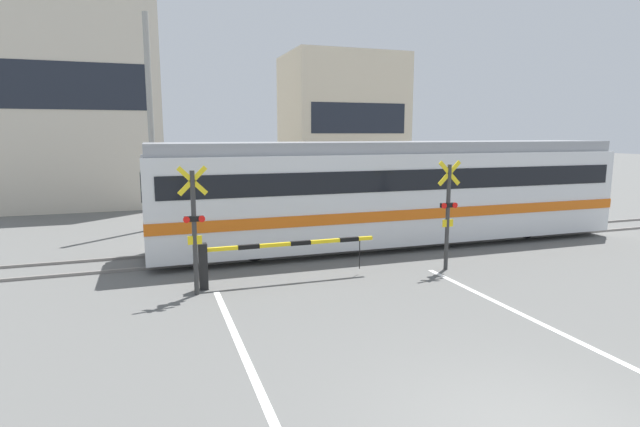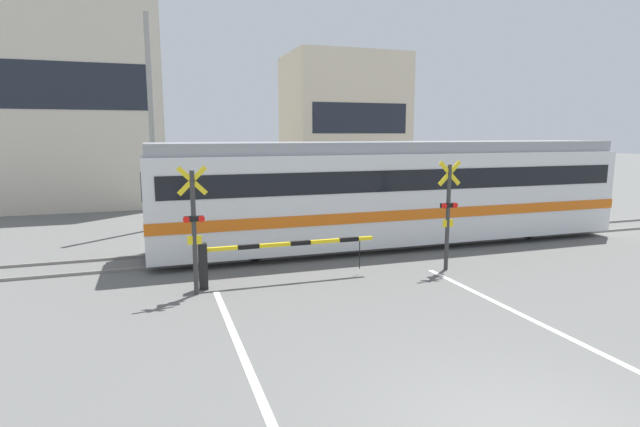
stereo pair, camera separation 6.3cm
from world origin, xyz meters
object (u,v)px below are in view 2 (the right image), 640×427
(crossing_barrier_far, at_px, (322,211))
(pedestrian, at_px, (260,199))
(crossing_barrier_near, at_px, (254,254))
(crossing_signal_right, at_px, (448,210))
(commuter_train, at_px, (395,190))
(crossing_signal_left, at_px, (194,225))

(crossing_barrier_far, relative_size, pedestrian, 2.77)
(crossing_barrier_near, height_order, crossing_signal_right, crossing_signal_right)
(crossing_barrier_near, distance_m, pedestrian, 9.33)
(commuter_train, relative_size, crossing_signal_right, 5.32)
(commuter_train, distance_m, pedestrian, 6.99)
(commuter_train, height_order, crossing_signal_left, commuter_train)
(commuter_train, height_order, crossing_signal_right, commuter_train)
(crossing_barrier_far, bearing_deg, crossing_signal_right, -77.13)
(commuter_train, xyz_separation_m, crossing_signal_right, (-0.13, -3.37, -0.19))
(crossing_signal_left, bearing_deg, crossing_barrier_near, 13.88)
(crossing_barrier_far, height_order, pedestrian, pedestrian)
(crossing_barrier_far, relative_size, crossing_signal_right, 1.51)
(commuter_train, bearing_deg, crossing_signal_right, -92.19)
(crossing_signal_right, distance_m, pedestrian, 10.00)
(crossing_barrier_near, xyz_separation_m, pedestrian, (2.08, 9.10, 0.16))
(crossing_barrier_near, xyz_separation_m, crossing_signal_right, (5.26, -0.36, 0.87))
(crossing_barrier_far, height_order, crossing_signal_left, crossing_signal_left)
(crossing_signal_left, distance_m, crossing_signal_right, 6.71)
(commuter_train, distance_m, crossing_barrier_far, 3.51)
(commuter_train, xyz_separation_m, crossing_barrier_near, (-5.39, -3.01, -1.06))
(crossing_signal_left, height_order, crossing_signal_right, same)
(commuter_train, relative_size, pedestrian, 9.77)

